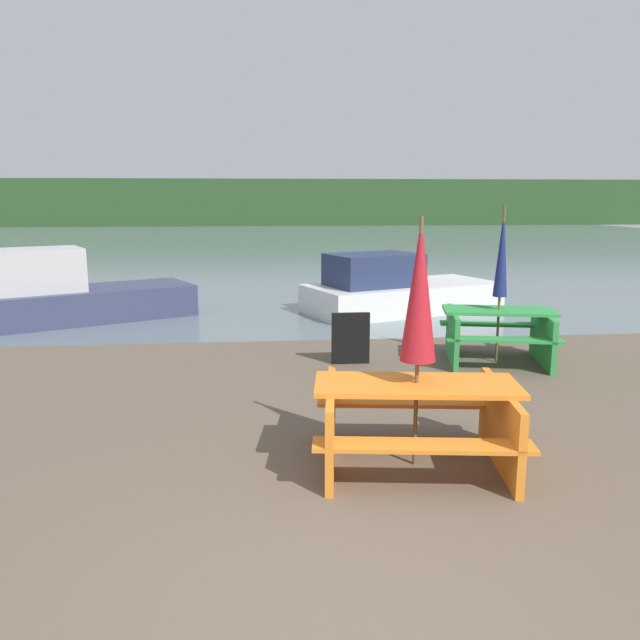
{
  "coord_description": "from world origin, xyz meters",
  "views": [
    {
      "loc": [
        -0.46,
        -3.19,
        2.37
      ],
      "look_at": [
        0.27,
        4.55,
        0.85
      ],
      "focal_mm": 35.0,
      "sensor_mm": 36.0,
      "label": 1
    }
  ],
  "objects_px": {
    "boat": "(395,290)",
    "signboard": "(351,338)",
    "umbrella_navy": "(502,254)",
    "boat_second": "(61,295)",
    "umbrella_crimson": "(419,291)",
    "picnic_table_green": "(498,331)",
    "picnic_table_orange": "(416,416)"
  },
  "relations": [
    {
      "from": "picnic_table_orange",
      "to": "picnic_table_green",
      "type": "xyz_separation_m",
      "value": [
        2.07,
        3.43,
        0.01
      ]
    },
    {
      "from": "boat",
      "to": "boat_second",
      "type": "height_order",
      "value": "boat_second"
    },
    {
      "from": "picnic_table_green",
      "to": "umbrella_crimson",
      "type": "xyz_separation_m",
      "value": [
        -2.07,
        -3.43,
        1.12
      ]
    },
    {
      "from": "boat_second",
      "to": "signboard",
      "type": "xyz_separation_m",
      "value": [
        5.16,
        -3.6,
        -0.15
      ]
    },
    {
      "from": "picnic_table_orange",
      "to": "boat",
      "type": "distance_m",
      "value": 7.8
    },
    {
      "from": "boat",
      "to": "boat_second",
      "type": "xyz_separation_m",
      "value": [
        -6.7,
        -0.51,
        0.07
      ]
    },
    {
      "from": "umbrella_crimson",
      "to": "boat",
      "type": "height_order",
      "value": "umbrella_crimson"
    },
    {
      "from": "picnic_table_green",
      "to": "umbrella_crimson",
      "type": "distance_m",
      "value": 4.16
    },
    {
      "from": "umbrella_navy",
      "to": "umbrella_crimson",
      "type": "bearing_deg",
      "value": -121.16
    },
    {
      "from": "picnic_table_orange",
      "to": "signboard",
      "type": "distance_m",
      "value": 3.54
    },
    {
      "from": "umbrella_crimson",
      "to": "picnic_table_green",
      "type": "bearing_deg",
      "value": 58.84
    },
    {
      "from": "boat_second",
      "to": "signboard",
      "type": "distance_m",
      "value": 6.3
    },
    {
      "from": "boat_second",
      "to": "umbrella_navy",
      "type": "bearing_deg",
      "value": -54.01
    },
    {
      "from": "picnic_table_orange",
      "to": "picnic_table_green",
      "type": "bearing_deg",
      "value": 58.84
    },
    {
      "from": "picnic_table_orange",
      "to": "umbrella_navy",
      "type": "height_order",
      "value": "umbrella_navy"
    },
    {
      "from": "umbrella_navy",
      "to": "boat",
      "type": "distance_m",
      "value": 4.42
    },
    {
      "from": "boat_second",
      "to": "signboard",
      "type": "bearing_deg",
      "value": -62.02
    },
    {
      "from": "umbrella_navy",
      "to": "signboard",
      "type": "distance_m",
      "value": 2.48
    },
    {
      "from": "umbrella_navy",
      "to": "signboard",
      "type": "bearing_deg",
      "value": 177.07
    },
    {
      "from": "umbrella_crimson",
      "to": "boat",
      "type": "relative_size",
      "value": 0.5
    },
    {
      "from": "boat",
      "to": "picnic_table_green",
      "type": "bearing_deg",
      "value": -103.0
    },
    {
      "from": "signboard",
      "to": "picnic_table_green",
      "type": "bearing_deg",
      "value": -2.93
    },
    {
      "from": "boat_second",
      "to": "picnic_table_green",
      "type": "bearing_deg",
      "value": -54.01
    },
    {
      "from": "picnic_table_green",
      "to": "signboard",
      "type": "xyz_separation_m",
      "value": [
        -2.16,
        0.11,
        -0.09
      ]
    },
    {
      "from": "picnic_table_orange",
      "to": "umbrella_navy",
      "type": "relative_size",
      "value": 0.87
    },
    {
      "from": "boat",
      "to": "signboard",
      "type": "bearing_deg",
      "value": -131.78
    },
    {
      "from": "umbrella_navy",
      "to": "boat_second",
      "type": "bearing_deg",
      "value": 153.08
    },
    {
      "from": "umbrella_navy",
      "to": "signboard",
      "type": "xyz_separation_m",
      "value": [
        -2.16,
        0.11,
        -1.22
      ]
    },
    {
      "from": "signboard",
      "to": "umbrella_navy",
      "type": "bearing_deg",
      "value": -2.93
    },
    {
      "from": "boat",
      "to": "picnic_table_orange",
      "type": "bearing_deg",
      "value": -122.06
    },
    {
      "from": "signboard",
      "to": "picnic_table_orange",
      "type": "bearing_deg",
      "value": -88.67
    },
    {
      "from": "picnic_table_green",
      "to": "picnic_table_orange",
      "type": "bearing_deg",
      "value": -121.16
    }
  ]
}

